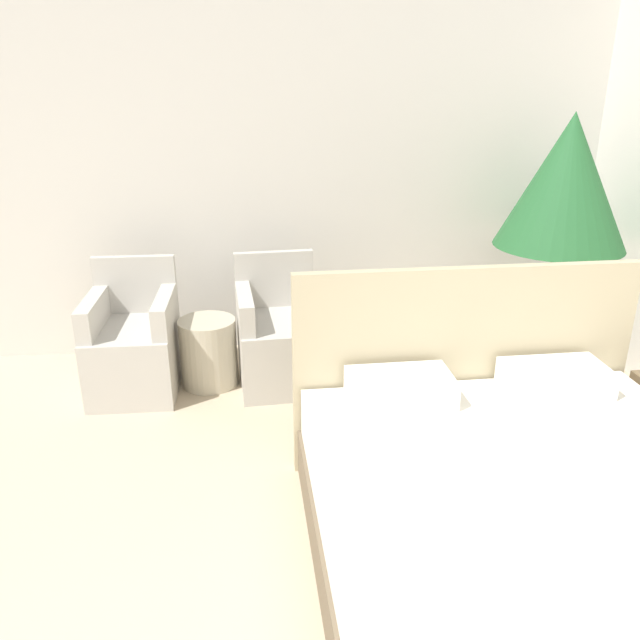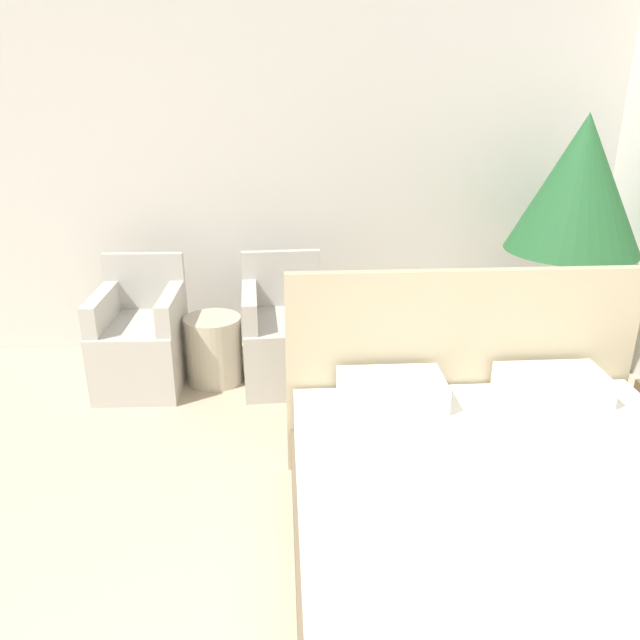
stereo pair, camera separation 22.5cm
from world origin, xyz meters
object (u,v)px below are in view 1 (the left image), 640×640
at_px(armchair_near_window_right, 280,342).
at_px(armchair_near_window_left, 134,349).
at_px(side_table, 209,352).
at_px(potted_palm, 564,196).
at_px(bed, 537,530).

bearing_deg(armchair_near_window_right, armchair_near_window_left, 177.41).
bearing_deg(side_table, armchair_near_window_right, -2.66).
relative_size(armchair_near_window_left, armchair_near_window_right, 1.00).
bearing_deg(side_table, potted_palm, 1.02).
bearing_deg(armchair_near_window_left, armchair_near_window_right, 1.65).
xyz_separation_m(armchair_near_window_left, potted_palm, (3.03, 0.07, 0.98)).
distance_m(bed, potted_palm, 2.61).
height_order(armchair_near_window_right, potted_palm, potted_palm).
xyz_separation_m(armchair_near_window_right, side_table, (-0.50, 0.02, -0.06)).
xyz_separation_m(armchair_near_window_right, potted_palm, (2.03, 0.07, 0.98)).
bearing_deg(bed, armchair_near_window_right, 114.35).
bearing_deg(potted_palm, armchair_near_window_left, -178.71).
xyz_separation_m(armchair_near_window_left, armchair_near_window_right, (1.01, -0.00, 0.00)).
height_order(armchair_near_window_left, armchair_near_window_right, same).
height_order(bed, potted_palm, potted_palm).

